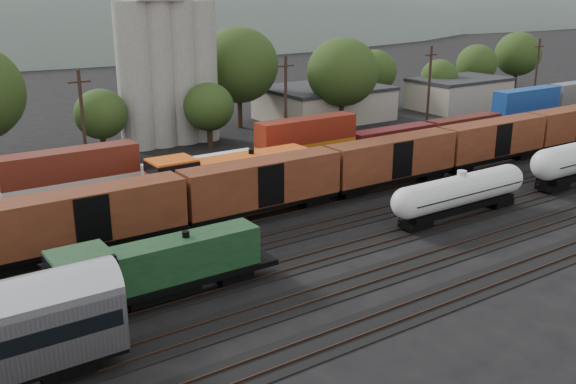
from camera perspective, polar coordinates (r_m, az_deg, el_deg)
ground at (r=54.12m, az=2.35°, el=-3.32°), size 600.00×600.00×0.00m
tracks at (r=54.10m, az=2.35°, el=-3.27°), size 180.00×33.20×0.20m
green_locomotive at (r=41.47m, az=-12.55°, el=-6.76°), size 16.38×2.89×4.33m
tank_car_a at (r=57.80m, az=15.07°, el=0.00°), size 15.53×2.78×4.07m
orange_locomotive at (r=59.57m, az=-5.97°, el=1.35°), size 19.36×3.23×4.84m
boxcar_string at (r=60.22m, az=3.92°, el=1.95°), size 153.60×2.90×4.20m
container_wall at (r=63.60m, az=-8.59°, el=2.35°), size 165.60×2.60×5.80m
grain_silo at (r=83.93m, az=-10.78°, el=11.76°), size 13.40×5.00×29.00m
industrial_sheds at (r=85.91m, az=-8.20°, el=6.14°), size 119.38×17.26×5.10m
tree_band at (r=83.50m, az=-12.45°, el=8.98°), size 163.54×20.80×14.42m
utility_poles at (r=70.67m, az=-8.35°, el=6.71°), size 122.20×0.36×12.00m
distant_hills at (r=307.93m, az=-24.15°, el=8.58°), size 860.00×286.00×130.00m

